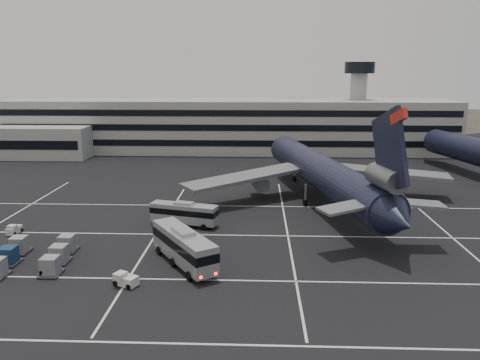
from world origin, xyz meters
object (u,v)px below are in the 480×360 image
at_px(trijet_main, 322,172).
at_px(bus_near, 184,245).
at_px(tug_a, 14,230).
at_px(uld_cluster, 34,255).
at_px(bus_far, 184,213).

height_order(trijet_main, bus_near, trijet_main).
relative_size(trijet_main, tug_a, 24.70).
distance_m(bus_near, uld_cluster, 17.45).
relative_size(bus_far, tug_a, 4.37).
distance_m(bus_far, uld_cluster, 20.92).
xyz_separation_m(bus_near, tug_a, (-24.87, 9.30, -1.72)).
distance_m(trijet_main, uld_cluster, 45.62).
distance_m(bus_near, tug_a, 26.61).
bearing_deg(tug_a, trijet_main, 27.48).
xyz_separation_m(trijet_main, bus_near, (-19.15, -26.57, -2.90)).
height_order(bus_far, uld_cluster, bus_far).
bearing_deg(bus_near, trijet_main, 20.66).
distance_m(bus_far, tug_a, 23.24).
bearing_deg(bus_near, bus_far, 65.12).
bearing_deg(bus_far, tug_a, 116.75).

